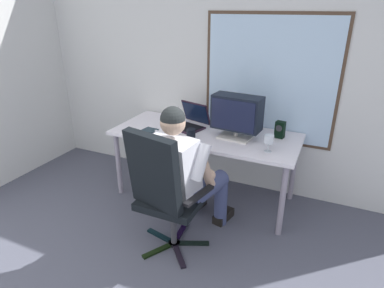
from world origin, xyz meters
TOP-DOWN VIEW (x-y plane):
  - wall_rear at (0.02, 2.71)m, footprint 4.65×0.08m
  - desk at (-0.10, 2.27)m, footprint 1.83×0.77m
  - office_chair at (-0.06, 1.33)m, footprint 0.62×0.61m
  - person_seated at (-0.01, 1.61)m, footprint 0.61×0.85m
  - crt_monitor at (0.21, 2.27)m, footprint 0.47×0.27m
  - laptop at (-0.31, 2.37)m, footprint 0.42×0.41m
  - wine_glass at (0.56, 2.07)m, footprint 0.08×0.08m
  - desk_speaker at (0.59, 2.44)m, footprint 0.10×0.09m
  - cd_case at (-0.63, 2.09)m, footprint 0.16×0.14m
  - coffee_mug at (-0.16, 2.06)m, footprint 0.08×0.08m

SIDE VIEW (x-z plane):
  - office_chair at x=-0.06m, z-range 0.06..1.15m
  - person_seated at x=-0.01m, z-range 0.03..1.24m
  - desk at x=-0.10m, z-range 0.29..1.01m
  - cd_case at x=-0.63m, z-range 0.72..0.73m
  - coffee_mug at x=-0.16m, z-range 0.72..0.82m
  - laptop at x=-0.31m, z-range 0.66..0.91m
  - desk_speaker at x=0.59m, z-range 0.72..0.88m
  - wine_glass at x=0.56m, z-range 0.75..0.91m
  - crt_monitor at x=0.21m, z-range 0.76..1.16m
  - wall_rear at x=0.02m, z-range -0.01..2.72m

